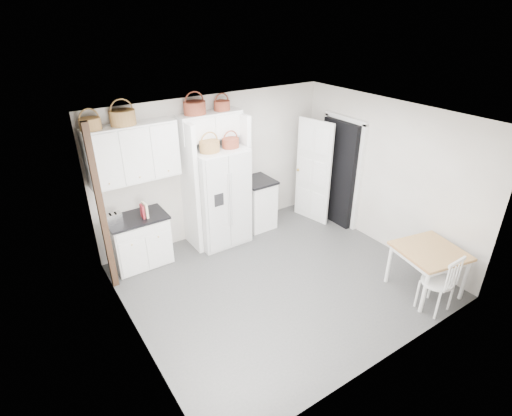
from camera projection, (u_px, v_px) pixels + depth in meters
floor at (279, 280)px, 6.38m from camera, size 4.50×4.50×0.00m
ceiling at (284, 119)px, 5.20m from camera, size 4.50×4.50×0.00m
wall_back at (215, 167)px, 7.28m from camera, size 4.50×0.00×4.50m
wall_left at (128, 256)px, 4.68m from camera, size 0.00×4.00×4.00m
wall_right at (385, 175)px, 6.91m from camera, size 0.00×4.00×4.00m
refrigerator at (219, 196)px, 7.11m from camera, size 0.92×0.74×1.79m
base_cab_left at (140, 241)px, 6.64m from camera, size 0.91×0.57×0.84m
base_cab_right at (257, 204)px, 7.78m from camera, size 0.54×0.64×0.94m
dining_table at (426, 270)px, 6.01m from camera, size 1.03×1.03×0.73m
windsor_chair at (437, 281)px, 5.59m from camera, size 0.48×0.44×0.95m
counter_left at (136, 218)px, 6.44m from camera, size 0.95×0.61×0.04m
counter_right at (257, 181)px, 7.56m from camera, size 0.58×0.69×0.04m
toaster at (114, 219)px, 6.21m from camera, size 0.25×0.15×0.17m
cookbook_red at (142, 211)px, 6.37m from camera, size 0.04×0.15×0.22m
cookbook_cream at (145, 210)px, 6.39m from camera, size 0.05×0.17×0.25m
basket_upper_a at (90, 124)px, 5.63m from camera, size 0.30×0.30×0.17m
basket_upper_b at (123, 118)px, 5.85m from camera, size 0.37×0.37×0.22m
basket_bridge_a at (195, 108)px, 6.43m from camera, size 0.37×0.37×0.21m
basket_bridge_b at (222, 106)px, 6.68m from camera, size 0.28×0.28×0.16m
basket_fridge_a at (210, 146)px, 6.50m from camera, size 0.34×0.34×0.18m
basket_fridge_b at (231, 143)px, 6.70m from camera, size 0.30×0.30×0.16m
upper_cabinet at (133, 153)px, 6.14m from camera, size 1.40×0.34×0.90m
bridge_cabinet at (210, 126)px, 6.70m from camera, size 1.12×0.34×0.45m
fridge_panel_left at (190, 188)px, 6.79m from camera, size 0.08×0.60×2.30m
fridge_panel_right at (241, 175)px, 7.30m from camera, size 0.08×0.60×2.30m
trim_post at (102, 211)px, 5.70m from camera, size 0.09×0.09×2.60m
doorway_void at (339, 173)px, 7.73m from camera, size 0.18×0.85×2.05m
door_slab at (313, 172)px, 7.80m from camera, size 0.21×0.79×2.05m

